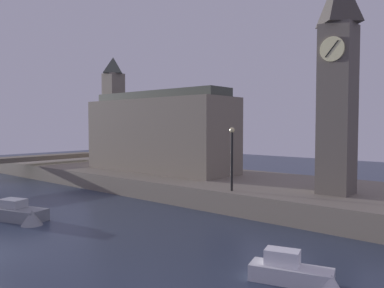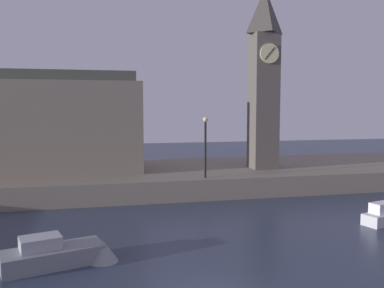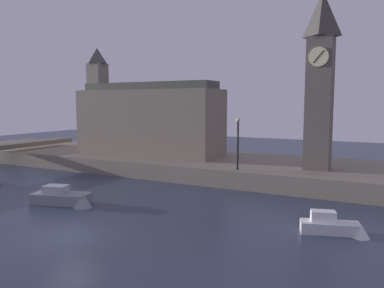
# 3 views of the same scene
# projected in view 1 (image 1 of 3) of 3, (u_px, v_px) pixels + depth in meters

# --- Properties ---
(far_embankment) EXTENTS (70.00, 12.00, 1.50)m
(far_embankment) POSITION_uv_depth(u_px,v_px,m) (231.00, 187.00, 32.38)
(far_embankment) COLOR slate
(far_embankment) RESTS_ON ground
(clock_tower) EXTENTS (2.22, 2.27, 14.42)m
(clock_tower) POSITION_uv_depth(u_px,v_px,m) (338.00, 78.00, 24.65)
(clock_tower) COLOR #5B544C
(clock_tower) RESTS_ON far_embankment
(parliament_hall) EXTENTS (16.00, 5.26, 11.79)m
(parliament_hall) POSITION_uv_depth(u_px,v_px,m) (156.00, 131.00, 37.82)
(parliament_hall) COLOR slate
(parliament_hall) RESTS_ON far_embankment
(streetlamp) EXTENTS (0.36, 0.36, 4.30)m
(streetlamp) POSITION_uv_depth(u_px,v_px,m) (232.00, 152.00, 25.99)
(streetlamp) COLOR black
(streetlamp) RESTS_ON far_embankment
(boat_ferry_white) EXTENTS (3.74, 1.87, 1.23)m
(boat_ferry_white) POSITION_uv_depth(u_px,v_px,m) (298.00, 274.00, 14.37)
(boat_ferry_white) COLOR silver
(boat_ferry_white) RESTS_ON ground
(boat_cruiser_grey) EXTENTS (5.00, 2.64, 1.34)m
(boat_cruiser_grey) POSITION_uv_depth(u_px,v_px,m) (20.00, 214.00, 23.89)
(boat_cruiser_grey) COLOR gray
(boat_cruiser_grey) RESTS_ON ground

